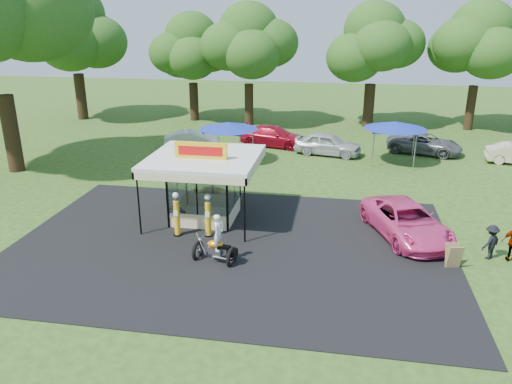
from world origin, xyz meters
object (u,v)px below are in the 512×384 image
kiosk_car (216,195)px  bg_car_b (274,136)px  bg_car_d (424,144)px  bg_car_c (328,144)px  gas_pump_left (177,215)px  tent_east (395,125)px  gas_pump_right (208,216)px  motorcycle (217,243)px  a_frame_sign (454,256)px  gas_station_kiosk (205,186)px  bg_car_a (192,139)px  spectator_east_a (491,242)px  tent_west (229,126)px  pink_sedan (407,221)px

kiosk_car → bg_car_b: size_ratio=0.51×
bg_car_d → bg_car_c: bearing=120.8°
gas_pump_left → tent_east: bearing=52.3°
gas_pump_right → motorcycle: 2.70m
gas_pump_right → a_frame_sign: size_ratio=2.03×
gas_station_kiosk → bg_car_b: size_ratio=0.98×
a_frame_sign → bg_car_a: (-16.49, 17.28, 0.15)m
gas_pump_left → bg_car_b: 17.95m
bg_car_b → gas_pump_right: bearing=-169.6°
kiosk_car → tent_east: bearing=-46.5°
gas_station_kiosk → gas_pump_left: bearing=-107.9°
gas_pump_right → spectator_east_a: 12.63m
kiosk_car → bg_car_d: 18.39m
gas_station_kiosk → a_frame_sign: gas_station_kiosk is taller
bg_car_a → bg_car_c: size_ratio=0.85×
bg_car_b → bg_car_d: 11.59m
tent_west → a_frame_sign: bearing=-47.6°
gas_pump_right → bg_car_a: gas_pump_right is taller
bg_car_c → bg_car_d: (7.22, 1.68, -0.08)m
gas_pump_left → kiosk_car: 4.67m
bg_car_a → motorcycle: bearing=-168.5°
tent_west → tent_east: 11.63m
pink_sedan → tent_west: (-11.10, 11.07, 1.81)m
bg_car_a → spectator_east_a: bearing=-139.8°
a_frame_sign → tent_west: tent_west is taller
bg_car_b → bg_car_c: bg_car_c is taller
a_frame_sign → pink_sedan: 3.30m
gas_pump_left → bg_car_a: bearing=104.3°
kiosk_car → tent_east: tent_east is taller
bg_car_a → tent_east: tent_east is taller
pink_sedan → bg_car_b: size_ratio=1.04×
gas_pump_left → gas_pump_right: (1.48, 0.18, -0.03)m
motorcycle → a_frame_sign: size_ratio=2.15×
motorcycle → bg_car_c: size_ratio=0.46×
motorcycle → kiosk_car: (-1.77, 6.87, -0.41)m
bg_car_d → bg_car_b: bearing=106.5°
gas_pump_left → tent_east: tent_east is taller
kiosk_car → spectator_east_a: size_ratio=1.81×
gas_station_kiosk → bg_car_b: bearing=84.8°
gas_pump_left → gas_pump_right: gas_pump_left is taller
tent_west → bg_car_a: bearing=138.4°
bg_car_a → pink_sedan: bearing=-142.4°
motorcycle → bg_car_a: (-6.66, 18.46, -0.20)m
gas_pump_left → tent_west: bearing=91.6°
bg_car_b → tent_east: size_ratio=1.28×
gas_pump_right → bg_car_d: 21.29m
gas_station_kiosk → bg_car_d: 20.03m
spectator_east_a → motorcycle: bearing=-29.3°
a_frame_sign → bg_car_b: size_ratio=0.19×
gas_station_kiosk → gas_pump_left: (-0.76, -2.36, -0.72)m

